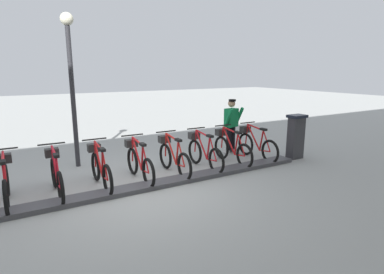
% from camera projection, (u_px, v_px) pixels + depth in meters
% --- Properties ---
extents(ground_plane, '(60.00, 60.00, 0.00)m').
position_uv_depth(ground_plane, '(139.00, 190.00, 6.79)').
color(ground_plane, '#A3A5A2').
extents(dock_rail_base, '(0.44, 8.88, 0.10)m').
position_uv_depth(dock_rail_base, '(139.00, 188.00, 6.78)').
color(dock_rail_base, '#47474C').
rests_on(dock_rail_base, ground).
extents(payment_kiosk, '(0.36, 0.52, 1.28)m').
position_uv_depth(payment_kiosk, '(296.00, 136.00, 9.10)').
color(payment_kiosk, '#38383D').
rests_on(payment_kiosk, ground).
extents(bike_docked_0, '(1.72, 0.54, 1.02)m').
position_uv_depth(bike_docked_0, '(256.00, 144.00, 9.13)').
color(bike_docked_0, black).
rests_on(bike_docked_0, ground).
extents(bike_docked_1, '(1.72, 0.54, 1.02)m').
position_uv_depth(bike_docked_1, '(231.00, 148.00, 8.69)').
color(bike_docked_1, black).
rests_on(bike_docked_1, ground).
extents(bike_docked_2, '(1.72, 0.54, 1.02)m').
position_uv_depth(bike_docked_2, '(204.00, 152.00, 8.24)').
color(bike_docked_2, black).
rests_on(bike_docked_2, ground).
extents(bike_docked_3, '(1.72, 0.54, 1.02)m').
position_uv_depth(bike_docked_3, '(173.00, 157.00, 7.80)').
color(bike_docked_3, black).
rests_on(bike_docked_3, ground).
extents(bike_docked_4, '(1.72, 0.54, 1.02)m').
position_uv_depth(bike_docked_4, '(139.00, 162.00, 7.35)').
color(bike_docked_4, black).
rests_on(bike_docked_4, ground).
extents(bike_docked_5, '(1.72, 0.54, 1.02)m').
position_uv_depth(bike_docked_5, '(100.00, 168.00, 6.91)').
color(bike_docked_5, black).
rests_on(bike_docked_5, ground).
extents(bike_docked_6, '(1.72, 0.54, 1.02)m').
position_uv_depth(bike_docked_6, '(56.00, 175.00, 6.46)').
color(bike_docked_6, black).
rests_on(bike_docked_6, ground).
extents(bike_docked_7, '(1.72, 0.54, 1.02)m').
position_uv_depth(bike_docked_7, '(6.00, 182.00, 6.02)').
color(bike_docked_7, black).
rests_on(bike_docked_7, ground).
extents(worker_near_rack, '(0.51, 0.68, 1.66)m').
position_uv_depth(worker_near_rack, '(231.00, 124.00, 9.68)').
color(worker_near_rack, white).
rests_on(worker_near_rack, ground).
extents(lamp_post, '(0.32, 0.32, 3.91)m').
position_uv_depth(lamp_post, '(71.00, 69.00, 7.94)').
color(lamp_post, '#2D2D33').
rests_on(lamp_post, ground).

